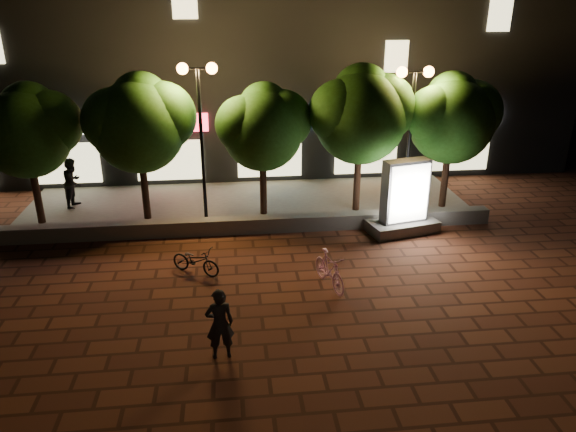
{
  "coord_description": "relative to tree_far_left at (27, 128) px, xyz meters",
  "views": [
    {
      "loc": [
        -0.6,
        -12.15,
        7.08
      ],
      "look_at": [
        0.92,
        1.5,
        1.52
      ],
      "focal_mm": 33.54,
      "sensor_mm": 36.0,
      "label": 1
    }
  ],
  "objects": [
    {
      "name": "tree_right",
      "position": [
        10.8,
        0.0,
        0.27
      ],
      "size": [
        3.72,
        3.1,
        5.07
      ],
      "color": "#321D13",
      "rests_on": "sidewalk"
    },
    {
      "name": "scooter_parked",
      "position": [
        5.29,
        -4.16,
        -2.9
      ],
      "size": [
        1.55,
        1.22,
        0.78
      ],
      "primitive_type": "imported",
      "rotation": [
        0.0,
        0.0,
        1.03
      ],
      "color": "black",
      "rests_on": "ground"
    },
    {
      "name": "building_block",
      "position": [
        6.94,
        7.53,
        1.7
      ],
      "size": [
        28.0,
        8.12,
        11.3
      ],
      "color": "black",
      "rests_on": "ground"
    },
    {
      "name": "street_lamp_right",
      "position": [
        12.45,
        -0.26,
        0.6
      ],
      "size": [
        1.26,
        0.36,
        4.98
      ],
      "color": "black",
      "rests_on": "sidewalk"
    },
    {
      "name": "tree_left",
      "position": [
        3.5,
        0.0,
        0.15
      ],
      "size": [
        3.6,
        3.0,
        4.89
      ],
      "color": "#321D13",
      "rests_on": "sidewalk"
    },
    {
      "name": "ad_kiosk",
      "position": [
        11.85,
        -1.96,
        -2.32
      ],
      "size": [
        2.43,
        1.6,
        2.42
      ],
      "color": "slate",
      "rests_on": "ground"
    },
    {
      "name": "rider",
      "position": [
        5.99,
        -8.01,
        -2.48
      ],
      "size": [
        0.64,
        0.47,
        1.63
      ],
      "primitive_type": "imported",
      "rotation": [
        0.0,
        0.0,
        3.27
      ],
      "color": "black",
      "rests_on": "ground"
    },
    {
      "name": "pedestrian",
      "position": [
        0.72,
        1.42,
        -2.32
      ],
      "size": [
        0.81,
        0.97,
        1.79
      ],
      "primitive_type": "imported",
      "rotation": [
        0.0,
        0.0,
        1.41
      ],
      "color": "black",
      "rests_on": "sidewalk"
    },
    {
      "name": "tree_far_right",
      "position": [
        14.0,
        0.0,
        0.08
      ],
      "size": [
        3.48,
        2.9,
        4.76
      ],
      "color": "#321D13",
      "rests_on": "sidewalk"
    },
    {
      "name": "tree_mid",
      "position": [
        7.5,
        -0.0,
        -0.08
      ],
      "size": [
        3.24,
        2.7,
        4.5
      ],
      "color": "#321D13",
      "rests_on": "sidewalk"
    },
    {
      "name": "ground",
      "position": [
        6.95,
        -5.46,
        -3.29
      ],
      "size": [
        80.0,
        80.0,
        0.0
      ],
      "primitive_type": "plane",
      "color": "#522819",
      "rests_on": "ground"
    },
    {
      "name": "sidewalk",
      "position": [
        6.95,
        1.04,
        -3.25
      ],
      "size": [
        16.0,
        5.0,
        0.08
      ],
      "primitive_type": "cube",
      "color": "slate",
      "rests_on": "ground"
    },
    {
      "name": "scooter_pink",
      "position": [
        8.82,
        -5.3,
        -2.8
      ],
      "size": [
        0.9,
        1.69,
        0.98
      ],
      "primitive_type": "imported",
      "rotation": [
        0.0,
        0.0,
        0.28
      ],
      "color": "#EA9CD2",
      "rests_on": "ground"
    },
    {
      "name": "street_lamp_left",
      "position": [
        5.45,
        -0.26,
        0.74
      ],
      "size": [
        1.26,
        0.36,
        5.18
      ],
      "color": "black",
      "rests_on": "sidewalk"
    },
    {
      "name": "tree_far_left",
      "position": [
        0.0,
        0.0,
        0.0
      ],
      "size": [
        3.36,
        2.8,
        4.63
      ],
      "color": "#321D13",
      "rests_on": "sidewalk"
    },
    {
      "name": "retaining_wall",
      "position": [
        6.95,
        -1.46,
        -3.04
      ],
      "size": [
        16.0,
        0.45,
        0.5
      ],
      "primitive_type": "cube",
      "color": "slate",
      "rests_on": "ground"
    }
  ]
}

